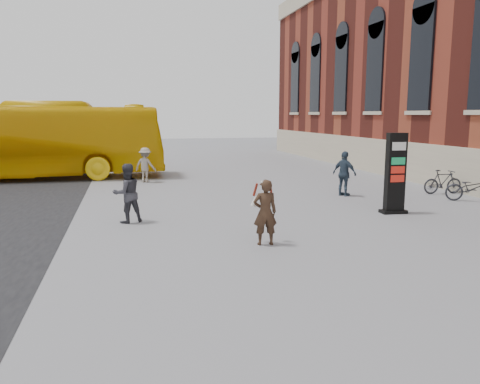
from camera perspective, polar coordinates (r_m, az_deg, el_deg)
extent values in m
plane|color=#9E9EA3|center=(11.77, 3.47, -5.71)|extent=(100.00, 100.00, 0.00)
cube|color=beige|center=(21.28, 23.49, 2.79)|extent=(0.18, 44.00, 1.80)
cube|color=black|center=(15.34, 18.40, 2.16)|extent=(0.61, 0.28, 2.52)
cube|color=black|center=(15.53, 18.17, -2.27)|extent=(0.82, 0.43, 0.10)
cube|color=white|center=(15.26, 18.57, 5.35)|extent=(0.46, 0.30, 0.25)
cube|color=#148149|center=(15.30, 18.48, 3.65)|extent=(0.46, 0.30, 0.22)
cube|color=#B41D12|center=(15.32, 18.43, 2.64)|extent=(0.46, 0.30, 0.22)
cube|color=#B41D12|center=(15.36, 18.37, 1.64)|extent=(0.46, 0.30, 0.22)
imported|color=black|center=(11.07, 3.07, -2.49)|extent=(0.60, 0.41, 1.58)
cylinder|color=white|center=(10.94, 3.11, 1.19)|extent=(0.22, 0.22, 0.05)
cone|color=white|center=(11.28, 3.76, -0.81)|extent=(0.22, 0.22, 0.38)
cylinder|color=maroon|center=(11.24, 3.78, 0.35)|extent=(0.13, 0.12, 0.33)
cone|color=white|center=(11.20, 1.88, -0.86)|extent=(0.22, 0.23, 0.38)
cylinder|color=maroon|center=(11.16, 1.89, 0.30)|extent=(0.12, 0.13, 0.33)
imported|color=#E7B409|center=(24.73, -24.97, 5.71)|extent=(13.30, 3.35, 3.69)
imported|color=#38373F|center=(13.73, -13.60, -0.15)|extent=(1.00, 0.89, 1.70)
imported|color=gray|center=(21.79, -11.47, 3.24)|extent=(1.18, 1.04, 1.59)
imported|color=#324456|center=(18.19, 12.62, 2.20)|extent=(0.87, 1.07, 1.71)
imported|color=#28292F|center=(18.65, 26.47, 0.44)|extent=(1.93, 1.33, 0.96)
imported|color=#28292F|center=(19.89, 23.50, 1.14)|extent=(1.61, 0.58, 0.95)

